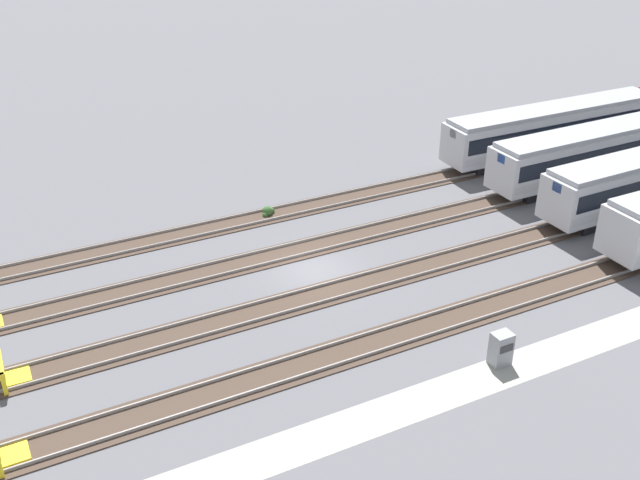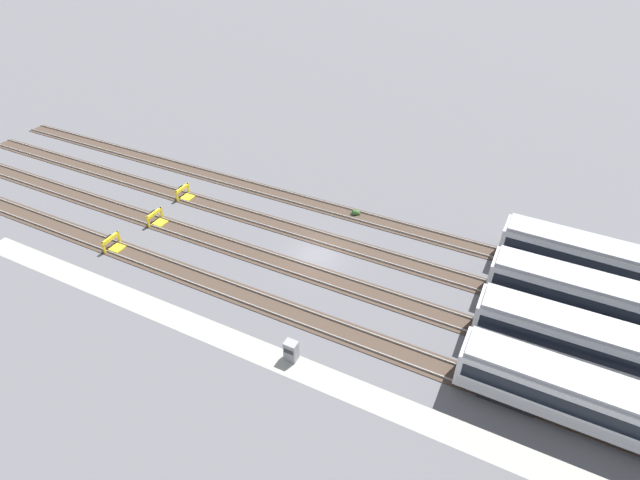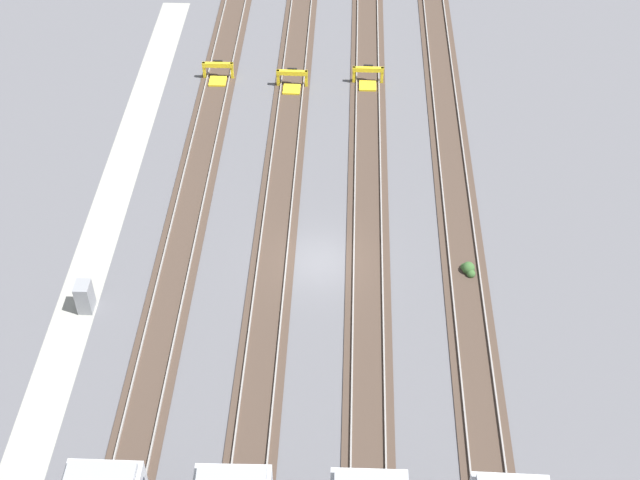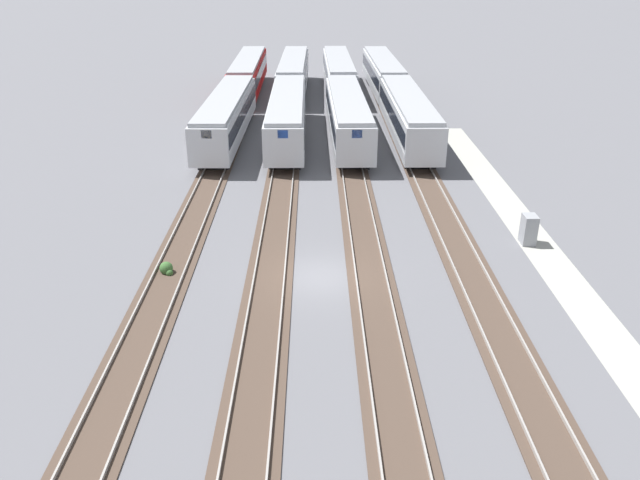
{
  "view_description": "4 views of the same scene",
  "coord_description": "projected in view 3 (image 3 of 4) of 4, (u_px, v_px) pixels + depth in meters",
  "views": [
    {
      "loc": [
        -15.69,
        -31.27,
        20.63
      ],
      "look_at": [
        0.33,
        0.0,
        1.8
      ],
      "focal_mm": 42.0,
      "sensor_mm": 36.0,
      "label": 1
    },
    {
      "loc": [
        15.7,
        -30.59,
        27.53
      ],
      "look_at": [
        0.33,
        0.0,
        1.8
      ],
      "focal_mm": 28.0,
      "sensor_mm": 36.0,
      "label": 2
    },
    {
      "loc": [
        32.48,
        1.24,
        31.25
      ],
      "look_at": [
        0.33,
        0.0,
        1.8
      ],
      "focal_mm": 50.0,
      "sensor_mm": 36.0,
      "label": 3
    },
    {
      "loc": [
        -26.2,
        0.27,
        14.23
      ],
      "look_at": [
        0.33,
        0.0,
        1.8
      ],
      "focal_mm": 35.0,
      "sensor_mm": 36.0,
      "label": 4
    }
  ],
  "objects": [
    {
      "name": "rail_track_nearest",
      "position": [
        178.0,
        257.0,
        45.25
      ],
      "size": [
        90.0,
        2.24,
        0.21
      ],
      "color": "#47382D",
      "rests_on": "ground"
    },
    {
      "name": "bumper_stop_middle_track",
      "position": [
        368.0,
        78.0,
        56.84
      ],
      "size": [
        1.34,
        2.0,
        1.22
      ],
      "color": "yellow",
      "rests_on": "ground"
    },
    {
      "name": "rail_track_far_inner",
      "position": [
        464.0,
        265.0,
        44.84
      ],
      "size": [
        90.0,
        2.24,
        0.21
      ],
      "color": "#47382D",
      "rests_on": "ground"
    },
    {
      "name": "ground_plane",
      "position": [
        320.0,
        262.0,
        45.07
      ],
      "size": [
        400.0,
        400.0,
        0.0
      ],
      "primitive_type": "plane",
      "color": "#5B5B60"
    },
    {
      "name": "electrical_cabinet",
      "position": [
        84.0,
        297.0,
        42.15
      ],
      "size": [
        0.9,
        0.73,
        1.6
      ],
      "color": "gray",
      "rests_on": "ground"
    },
    {
      "name": "rail_track_middle",
      "position": [
        368.0,
        262.0,
        44.97
      ],
      "size": [
        90.0,
        2.24,
        0.21
      ],
      "color": "#47382D",
      "rests_on": "ground"
    },
    {
      "name": "weed_clump",
      "position": [
        468.0,
        269.0,
        44.34
      ],
      "size": [
        0.92,
        0.7,
        0.64
      ],
      "color": "#38602D",
      "rests_on": "ground"
    },
    {
      "name": "service_walkway",
      "position": [
        93.0,
        256.0,
        45.4
      ],
      "size": [
        54.0,
        2.0,
        0.01
      ],
      "primitive_type": "cube",
      "color": "#9E9E93",
      "rests_on": "ground"
    },
    {
      "name": "bumper_stop_near_inner_track",
      "position": [
        292.0,
        81.0,
        56.55
      ],
      "size": [
        1.36,
        2.0,
        1.22
      ],
      "color": "yellow",
      "rests_on": "ground"
    },
    {
      "name": "bumper_stop_nearest_track",
      "position": [
        218.0,
        73.0,
        57.24
      ],
      "size": [
        1.35,
        2.0,
        1.22
      ],
      "color": "yellow",
      "rests_on": "ground"
    },
    {
      "name": "rail_track_near_inner",
      "position": [
        273.0,
        260.0,
        45.11
      ],
      "size": [
        90.0,
        2.24,
        0.21
      ],
      "color": "#47382D",
      "rests_on": "ground"
    }
  ]
}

